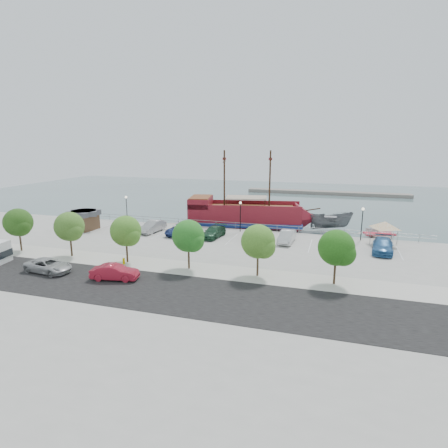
# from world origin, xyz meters

# --- Properties ---
(ground) EXTENTS (160.00, 160.00, 0.00)m
(ground) POSITION_xyz_m (0.00, 0.00, -1.00)
(ground) COLOR #475F61
(land_slab) EXTENTS (100.00, 58.00, 1.20)m
(land_slab) POSITION_xyz_m (0.00, -21.00, -0.60)
(land_slab) COLOR #9B9A93
(land_slab) RESTS_ON ground
(street) EXTENTS (100.00, 8.00, 0.04)m
(street) POSITION_xyz_m (0.00, -16.00, 0.01)
(street) COLOR black
(street) RESTS_ON land_slab
(sidewalk) EXTENTS (100.00, 4.00, 0.05)m
(sidewalk) POSITION_xyz_m (0.00, -10.00, 0.01)
(sidewalk) COLOR beige
(sidewalk) RESTS_ON land_slab
(seawall_railing) EXTENTS (50.00, 0.06, 1.00)m
(seawall_railing) POSITION_xyz_m (0.00, 7.80, 0.53)
(seawall_railing) COLOR gray
(seawall_railing) RESTS_ON land_slab
(far_shore) EXTENTS (40.00, 3.00, 0.80)m
(far_shore) POSITION_xyz_m (10.00, 55.00, -0.60)
(far_shore) COLOR gray
(far_shore) RESTS_ON ground
(pirate_ship) EXTENTS (20.35, 8.87, 12.64)m
(pirate_ship) POSITION_xyz_m (0.66, 12.45, 1.12)
(pirate_ship) COLOR maroon
(pirate_ship) RESTS_ON ground
(patrol_boat) EXTENTS (7.22, 4.24, 2.63)m
(patrol_boat) POSITION_xyz_m (11.99, 14.79, 0.31)
(patrol_boat) COLOR slate
(patrol_boat) RESTS_ON ground
(speedboat) EXTENTS (6.18, 7.44, 1.33)m
(speedboat) POSITION_xyz_m (18.60, 10.43, -0.33)
(speedboat) COLOR silver
(speedboat) RESTS_ON ground
(dock_west) EXTENTS (7.74, 5.04, 0.43)m
(dock_west) POSITION_xyz_m (-14.23, 9.20, -0.79)
(dock_west) COLOR gray
(dock_west) RESTS_ON ground
(dock_mid) EXTENTS (6.57, 4.23, 0.36)m
(dock_mid) POSITION_xyz_m (7.99, 9.20, -0.82)
(dock_mid) COLOR slate
(dock_mid) RESTS_ON ground
(dock_east) EXTENTS (7.90, 2.79, 0.44)m
(dock_east) POSITION_xyz_m (15.73, 9.20, -0.78)
(dock_east) COLOR gray
(dock_east) RESTS_ON ground
(shed) EXTENTS (3.77, 3.77, 2.79)m
(shed) POSITION_xyz_m (-21.64, 1.08, 1.49)
(shed) COLOR brown
(shed) RESTS_ON land_slab
(canopy_tent) EXTENTS (5.22, 5.22, 3.30)m
(canopy_tent) POSITION_xyz_m (18.60, 5.39, 2.87)
(canopy_tent) COLOR slate
(canopy_tent) RESTS_ON land_slab
(street_van) EXTENTS (5.01, 2.68, 1.34)m
(street_van) POSITION_xyz_m (-13.73, -14.96, 0.67)
(street_van) COLOR #ADADAD
(street_van) RESTS_ON street
(street_sedan) EXTENTS (4.58, 2.37, 1.44)m
(street_sedan) POSITION_xyz_m (-6.40, -14.79, 0.72)
(street_sedan) COLOR #B11C31
(street_sedan) RESTS_ON street
(fire_hydrant) EXTENTS (0.25, 0.25, 0.73)m
(fire_hydrant) POSITION_xyz_m (-7.94, -10.80, 0.40)
(fire_hydrant) COLOR #C6AB00
(fire_hydrant) RESTS_ON sidewalk
(lamp_post_left) EXTENTS (0.36, 0.36, 4.28)m
(lamp_post_left) POSITION_xyz_m (-18.00, 6.50, 2.94)
(lamp_post_left) COLOR black
(lamp_post_left) RESTS_ON land_slab
(lamp_post_mid) EXTENTS (0.36, 0.36, 4.28)m
(lamp_post_mid) POSITION_xyz_m (0.00, 6.50, 2.94)
(lamp_post_mid) COLOR black
(lamp_post_mid) RESTS_ON land_slab
(lamp_post_right) EXTENTS (0.36, 0.36, 4.28)m
(lamp_post_right) POSITION_xyz_m (16.00, 6.50, 2.94)
(lamp_post_right) COLOR black
(lamp_post_right) RESTS_ON land_slab
(tree_a) EXTENTS (3.30, 3.20, 5.00)m
(tree_a) POSITION_xyz_m (-21.85, -10.07, 3.30)
(tree_a) COLOR #473321
(tree_a) RESTS_ON sidewalk
(tree_b) EXTENTS (3.30, 3.20, 5.00)m
(tree_b) POSITION_xyz_m (-14.85, -10.07, 3.30)
(tree_b) COLOR #473321
(tree_b) RESTS_ON sidewalk
(tree_c) EXTENTS (3.30, 3.20, 5.00)m
(tree_c) POSITION_xyz_m (-7.85, -10.07, 3.30)
(tree_c) COLOR #473321
(tree_c) RESTS_ON sidewalk
(tree_d) EXTENTS (3.30, 3.20, 5.00)m
(tree_d) POSITION_xyz_m (-0.85, -10.07, 3.30)
(tree_d) COLOR #473321
(tree_d) RESTS_ON sidewalk
(tree_e) EXTENTS (3.30, 3.20, 5.00)m
(tree_e) POSITION_xyz_m (6.15, -10.07, 3.30)
(tree_e) COLOR #473321
(tree_e) RESTS_ON sidewalk
(tree_f) EXTENTS (3.30, 3.20, 5.00)m
(tree_f) POSITION_xyz_m (13.15, -10.07, 3.30)
(tree_f) COLOR #473321
(tree_f) RESTS_ON sidewalk
(parked_car_b) EXTENTS (2.23, 4.98, 1.59)m
(parked_car_b) POSITION_xyz_m (-11.65, 2.65, 0.79)
(parked_car_b) COLOR #B0B0B0
(parked_car_b) RESTS_ON land_slab
(parked_car_c) EXTENTS (3.07, 5.48, 1.45)m
(parked_car_c) POSITION_xyz_m (-7.44, 2.54, 0.72)
(parked_car_c) COLOR navy
(parked_car_c) RESTS_ON land_slab
(parked_car_d) EXTENTS (2.61, 5.13, 1.42)m
(parked_car_d) POSITION_xyz_m (-2.58, 2.38, 0.71)
(parked_car_d) COLOR #204A30
(parked_car_d) RESTS_ON land_slab
(parked_car_e) EXTENTS (1.96, 4.04, 1.33)m
(parked_car_e) POSITION_xyz_m (2.26, 2.63, 0.66)
(parked_car_e) COLOR black
(parked_car_e) RESTS_ON land_slab
(parked_car_f) EXTENTS (1.89, 4.75, 1.54)m
(parked_car_f) POSITION_xyz_m (7.05, 2.65, 0.77)
(parked_car_f) COLOR silver
(parked_car_f) RESTS_ON land_slab
(parked_car_h) EXTENTS (2.73, 5.64, 1.58)m
(parked_car_h) POSITION_xyz_m (18.14, 1.73, 0.79)
(parked_car_h) COLOR #2D649D
(parked_car_h) RESTS_ON land_slab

